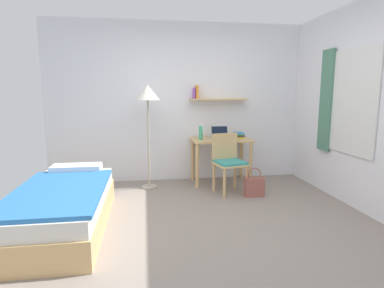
{
  "coord_description": "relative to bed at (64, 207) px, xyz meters",
  "views": [
    {
      "loc": [
        -0.63,
        -3.2,
        1.46
      ],
      "look_at": [
        -0.07,
        0.51,
        0.85
      ],
      "focal_mm": 29.31,
      "sensor_mm": 36.0,
      "label": 1
    }
  ],
  "objects": [
    {
      "name": "wall_right",
      "position": [
        3.55,
        -0.17,
        1.06
      ],
      "size": [
        0.1,
        4.4,
        2.6
      ],
      "color": "white",
      "rests_on": "ground_plane"
    },
    {
      "name": "handbag",
      "position": [
        2.42,
        0.72,
        -0.09
      ],
      "size": [
        0.28,
        0.12,
        0.42
      ],
      "color": "#99564C",
      "rests_on": "ground_plane"
    },
    {
      "name": "standing_lamp",
      "position": [
        0.94,
        1.37,
        1.13
      ],
      "size": [
        0.36,
        0.36,
        1.58
      ],
      "color": "#B2A893",
      "rests_on": "ground_plane"
    },
    {
      "name": "desk_chair",
      "position": [
        2.1,
        0.98,
        0.25
      ],
      "size": [
        0.5,
        0.5,
        0.87
      ],
      "color": "tan",
      "rests_on": "ground_plane"
    },
    {
      "name": "bed",
      "position": [
        0.0,
        0.0,
        0.0
      ],
      "size": [
        0.9,
        1.91,
        0.54
      ],
      "color": "tan",
      "rests_on": "ground_plane"
    },
    {
      "name": "laptop",
      "position": [
        2.1,
        1.52,
        0.54
      ],
      "size": [
        0.3,
        0.22,
        0.21
      ],
      "color": "#B7BABF",
      "rests_on": "desk"
    },
    {
      "name": "water_bottle",
      "position": [
        1.77,
        1.45,
        0.6
      ],
      "size": [
        0.06,
        0.06,
        0.22
      ],
      "primitive_type": "cylinder",
      "color": "#42A87F",
      "rests_on": "desk"
    },
    {
      "name": "ground_plane",
      "position": [
        1.53,
        -0.21,
        -0.24
      ],
      "size": [
        5.28,
        5.28,
        0.0
      ],
      "primitive_type": "plane",
      "color": "gray"
    },
    {
      "name": "book_stack",
      "position": [
        2.42,
        1.53,
        0.54
      ],
      "size": [
        0.18,
        0.23,
        0.09
      ],
      "color": "gold",
      "rests_on": "desk"
    },
    {
      "name": "desk",
      "position": [
        2.11,
        1.49,
        0.35
      ],
      "size": [
        0.95,
        0.58,
        0.73
      ],
      "color": "tan",
      "rests_on": "ground_plane"
    },
    {
      "name": "wall_back",
      "position": [
        1.53,
        1.81,
        1.06
      ],
      "size": [
        4.4,
        0.27,
        2.6
      ],
      "color": "white",
      "rests_on": "ground_plane"
    }
  ]
}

